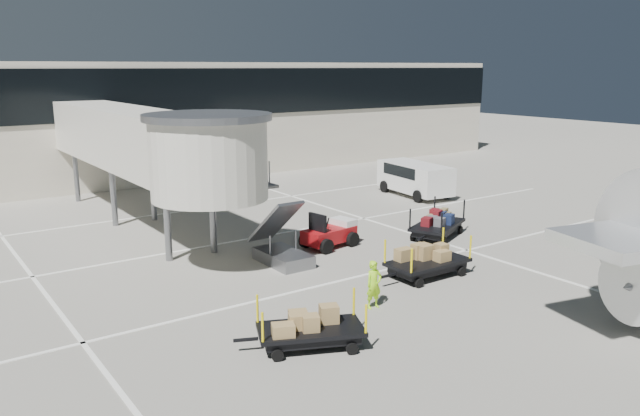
# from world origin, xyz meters

# --- Properties ---
(ground) EXTENTS (140.00, 140.00, 0.00)m
(ground) POSITION_xyz_m (0.00, 0.00, 0.00)
(ground) COLOR #9F9B8E
(ground) RESTS_ON ground
(lane_markings) EXTENTS (40.00, 30.00, 0.02)m
(lane_markings) POSITION_xyz_m (-0.67, 9.33, 0.01)
(lane_markings) COLOR white
(lane_markings) RESTS_ON ground
(terminal) EXTENTS (64.00, 12.11, 15.20)m
(terminal) POSITION_xyz_m (-0.35, 29.94, 4.11)
(terminal) COLOR beige
(terminal) RESTS_ON ground
(jet_bridge) EXTENTS (5.70, 20.40, 6.03)m
(jet_bridge) POSITION_xyz_m (-3.97, 12.26, 4.28)
(jet_bridge) COLOR beige
(jet_bridge) RESTS_ON ground
(baggage_tug) EXTENTS (2.60, 1.88, 1.60)m
(baggage_tug) POSITION_xyz_m (1.55, 5.85, 0.58)
(baggage_tug) COLOR #9C0E12
(baggage_tug) RESTS_ON ground
(suitcase_cart) EXTENTS (4.01, 2.83, 1.57)m
(suitcase_cart) POSITION_xyz_m (6.57, 4.27, 0.57)
(suitcase_cart) COLOR black
(suitcase_cart) RESTS_ON ground
(box_cart_near) EXTENTS (3.88, 1.58, 1.52)m
(box_cart_near) POSITION_xyz_m (2.18, 0.41, 0.60)
(box_cart_near) COLOR black
(box_cart_near) RESTS_ON ground
(box_cart_far) EXTENTS (3.64, 2.53, 1.42)m
(box_cart_far) POSITION_xyz_m (-4.74, -1.97, 0.54)
(box_cart_far) COLOR black
(box_cart_far) RESTS_ON ground
(ground_worker) EXTENTS (0.60, 0.41, 1.60)m
(ground_worker) POSITION_xyz_m (-1.46, -0.70, 0.80)
(ground_worker) COLOR #9BE618
(ground_worker) RESTS_ON ground
(minivan) EXTENTS (2.78, 5.40, 1.96)m
(minivan) POSITION_xyz_m (12.31, 12.01, 1.18)
(minivan) COLOR white
(minivan) RESTS_ON ground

